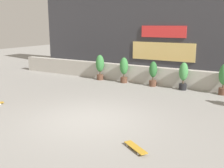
% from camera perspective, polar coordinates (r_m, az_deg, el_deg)
% --- Properties ---
extents(ground_plane, '(48.00, 48.00, 0.00)m').
position_cam_1_polar(ground_plane, '(8.74, -4.99, -7.65)').
color(ground_plane, gray).
extents(planter_wall, '(18.00, 0.40, 0.90)m').
position_cam_1_polar(planter_wall, '(13.78, 9.44, 1.74)').
color(planter_wall, '#B2ADA3').
rests_on(planter_wall, ground).
extents(building_backdrop, '(20.00, 2.08, 6.50)m').
position_cam_1_polar(building_backdrop, '(17.34, 14.63, 13.04)').
color(building_backdrop, '#38383D').
rests_on(building_backdrop, ground).
extents(potted_plant_0, '(0.46, 0.46, 1.39)m').
position_cam_1_polar(potted_plant_0, '(14.72, -2.61, 3.96)').
color(potted_plant_0, brown).
rests_on(potted_plant_0, ground).
extents(potted_plant_1, '(0.44, 0.44, 1.34)m').
position_cam_1_polar(potted_plant_1, '(13.98, 2.58, 3.34)').
color(potted_plant_1, brown).
rests_on(potted_plant_1, ground).
extents(potted_plant_2, '(0.39, 0.39, 1.25)m').
position_cam_1_polar(potted_plant_2, '(13.33, 8.82, 2.38)').
color(potted_plant_2, brown).
rests_on(potted_plant_2, ground).
extents(potted_plant_3, '(0.42, 0.42, 1.31)m').
position_cam_1_polar(potted_plant_3, '(12.86, 15.10, 1.94)').
color(potted_plant_3, black).
rests_on(potted_plant_3, ground).
extents(potted_plant_4, '(0.45, 0.45, 1.37)m').
position_cam_1_polar(potted_plant_4, '(12.52, 22.94, 1.31)').
color(potted_plant_4, brown).
rests_on(potted_plant_4, ground).
extents(skateboard_near_camera, '(0.78, 0.60, 0.08)m').
position_cam_1_polar(skateboard_near_camera, '(6.76, 5.08, -13.44)').
color(skateboard_near_camera, '#BF8C26').
rests_on(skateboard_near_camera, ground).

